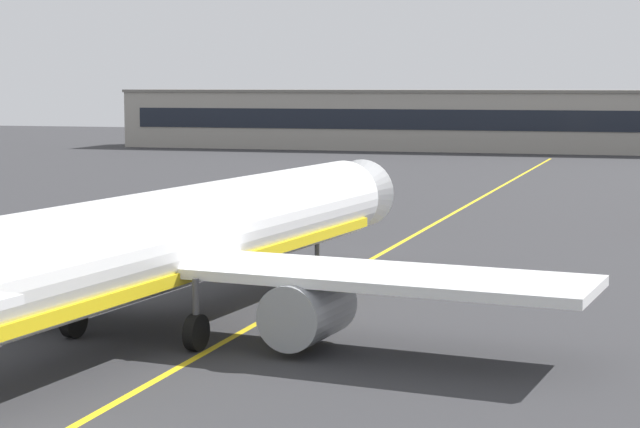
# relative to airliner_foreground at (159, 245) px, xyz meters

# --- Properties ---
(taxiway_centreline) EXTENTS (5.34, 179.94, 0.01)m
(taxiway_centreline) POSITION_rel_airliner_foreground_xyz_m (3.27, 16.00, -3.37)
(taxiway_centreline) COLOR yellow
(taxiway_centreline) RESTS_ON ground
(airliner_foreground) EXTENTS (32.35, 41.47, 11.65)m
(airliner_foreground) POSITION_rel_airliner_foreground_xyz_m (0.00, 0.00, 0.00)
(airliner_foreground) COLOR white
(airliner_foreground) RESTS_ON ground
(safety_cone_by_nose_gear) EXTENTS (0.44, 0.44, 0.55)m
(safety_cone_by_nose_gear) POSITION_rel_airliner_foreground_xyz_m (1.15, 16.58, -3.11)
(safety_cone_by_nose_gear) COLOR orange
(safety_cone_by_nose_gear) RESTS_ON ground
(terminal_building) EXTENTS (127.19, 12.40, 8.51)m
(terminal_building) POSITION_rel_airliner_foreground_xyz_m (6.24, 120.73, 0.89)
(terminal_building) COLOR #9E998E
(terminal_building) RESTS_ON ground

